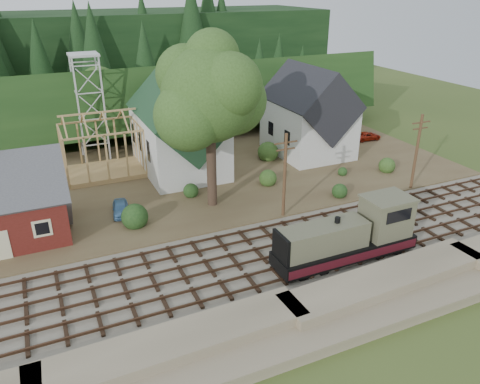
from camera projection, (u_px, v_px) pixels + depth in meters
name	position (u px, v px, depth m)	size (l,w,h in m)	color
ground	(236.00, 264.00, 35.61)	(140.00, 140.00, 0.00)	#384C1E
embankment	(292.00, 334.00, 28.55)	(64.00, 5.00, 1.60)	#7F7259
railroad_bed	(236.00, 263.00, 35.58)	(64.00, 11.00, 0.16)	#726B5B
village_flat	(168.00, 179.00, 50.49)	(64.00, 26.00, 0.30)	brown
hillside	(123.00, 124.00, 70.48)	(70.00, 28.00, 8.00)	#1E3F19
ridge	(105.00, 101.00, 83.77)	(80.00, 20.00, 12.00)	black
church	(179.00, 128.00, 50.57)	(8.40, 15.17, 13.00)	silver
farmhouse	(309.00, 116.00, 56.14)	(8.40, 10.80, 10.60)	silver
timber_frame	(102.00, 148.00, 50.28)	(8.20, 6.20, 6.99)	tan
lattice_tower	(86.00, 75.00, 52.47)	(3.20, 3.20, 12.12)	silver
big_tree	(211.00, 101.00, 40.59)	(10.90, 8.40, 14.70)	#38281E
telegraph_pole_near	(285.00, 175.00, 40.81)	(2.20, 0.28, 8.00)	#4C331E
telegraph_pole_far	(417.00, 151.00, 46.44)	(2.20, 0.28, 8.00)	#4C331E
locomotive	(351.00, 237.00, 35.37)	(11.41, 2.85, 4.58)	black
car_blue	(121.00, 208.00, 42.39)	(1.39, 3.46, 1.18)	#598EBF
car_red	(367.00, 136.00, 62.34)	(1.76, 3.82, 1.06)	#AE210D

